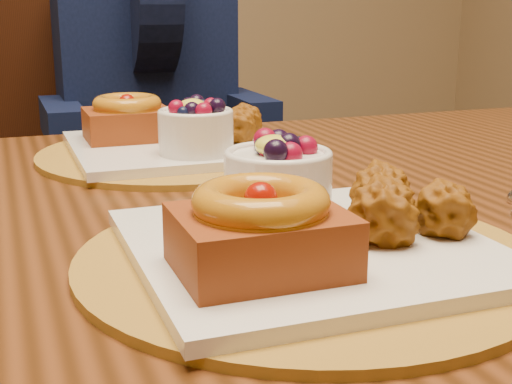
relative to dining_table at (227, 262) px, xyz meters
The scene contains 5 objects.
dining_table is the anchor object (origin of this frame).
place_setting_near 0.24m from the dining_table, 90.97° to the right, with size 0.38×0.38×0.09m.
place_setting_far 0.24m from the dining_table, 90.88° to the left, with size 0.38×0.38×0.09m.
chair_far 0.95m from the dining_table, 91.27° to the left, with size 0.56×0.56×1.02m.
diner 0.94m from the dining_table, 83.78° to the left, with size 0.48×0.47×0.79m.
Camera 1 is at (-0.19, -0.80, 0.96)m, focal length 50.00 mm.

